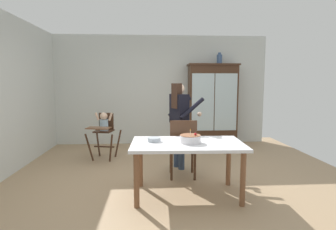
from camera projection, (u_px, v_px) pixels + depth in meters
name	position (u px, v px, depth m)	size (l,w,h in m)	color
ground_plane	(167.00, 178.00, 4.43)	(6.24, 6.24, 0.00)	tan
wall_back	(161.00, 90.00, 6.88)	(5.32, 0.06, 2.70)	silver
china_cabinet	(212.00, 105.00, 6.74)	(1.23, 0.48, 1.99)	#422819
ceramic_vase	(219.00, 59.00, 6.62)	(0.13, 0.13, 0.27)	#3D567F
high_chair_with_toddler	(104.00, 127.00, 5.49)	(0.68, 0.77, 0.95)	#422819
adult_person	(180.00, 115.00, 4.86)	(0.65, 0.64, 1.53)	#33425B
dining_table	(187.00, 149.00, 3.69)	(1.53, 0.94, 0.74)	silver
birthday_cake	(190.00, 139.00, 3.65)	(0.28, 0.28, 0.19)	white
serving_bowl	(154.00, 139.00, 3.74)	(0.18, 0.18, 0.06)	#B2BCC6
dining_chair_far_side	(183.00, 145.00, 4.36)	(0.46, 0.46, 0.96)	#422819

